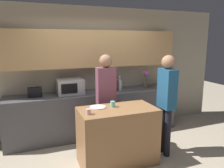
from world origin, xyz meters
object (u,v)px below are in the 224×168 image
bottle_1 (110,85)px  bottle_3 (120,85)px  cup_1 (88,112)px  bottle_0 (106,86)px  person_left (106,93)px  plate_on_island (98,107)px  potted_plant (146,79)px  toaster (35,92)px  bottle_2 (117,85)px  person_center (167,96)px  cup_0 (113,104)px  microwave (70,87)px

bottle_1 → bottle_3: bottle_3 is taller
bottle_3 → cup_1: size_ratio=3.72×
bottle_0 → person_left: 0.76m
plate_on_island → potted_plant: bearing=35.9°
plate_on_island → person_left: size_ratio=0.15×
toaster → bottle_0: 1.46m
toaster → plate_on_island: toaster is taller
cup_1 → person_left: bearing=53.7°
bottle_2 → person_center: size_ratio=0.18×
potted_plant → person_center: (-0.32, -1.27, -0.08)m
potted_plant → person_left: size_ratio=0.23×
plate_on_island → cup_0: size_ratio=2.67×
plate_on_island → cup_0: 0.25m
cup_1 → bottle_2: bearing=53.0°
bottle_1 → person_left: (-0.34, -0.67, 0.01)m
toaster → person_left: 1.38m
bottle_1 → person_center: 1.40m
bottle_2 → toaster: bearing=176.9°
potted_plant → person_left: person_left is taller
bottle_2 → bottle_3: bottle_2 is taller
plate_on_island → person_center: (1.18, -0.19, 0.12)m
bottle_3 → cup_1: bottle_3 is taller
potted_plant → toaster: bearing=180.0°
cup_1 → person_center: (1.40, 0.09, 0.08)m
person_center → bottle_2: bearing=22.2°
cup_0 → microwave: bearing=112.7°
bottle_2 → person_center: (0.45, -1.18, 0.00)m
bottle_0 → bottle_3: bottle_3 is taller
toaster → cup_0: (1.16, -1.14, -0.04)m
toaster → potted_plant: size_ratio=0.66×
cup_0 → plate_on_island: bearing=166.0°
cup_1 → person_center: person_center is taller
bottle_2 → cup_0: 1.17m
potted_plant → bottle_2: (-0.77, -0.09, -0.08)m
cup_0 → person_center: 0.95m
bottle_1 → plate_on_island: 1.27m
bottle_1 → bottle_2: bearing=-43.6°
bottle_0 → bottle_2: size_ratio=0.70×
person_left → person_center: (0.88, -0.62, 0.00)m
plate_on_island → cup_0: bearing=-14.0°
person_center → potted_plant: bearing=-12.6°
cup_0 → person_center: (0.94, -0.13, 0.07)m
microwave → toaster: microwave is taller
microwave → plate_on_island: bearing=-77.4°
potted_plant → cup_0: 1.71m
microwave → cup_1: size_ratio=6.23×
person_left → person_center: person_center is taller
bottle_0 → microwave: bearing=-175.0°
microwave → toaster: size_ratio=2.00×
bottle_1 → plate_on_island: size_ratio=1.11×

